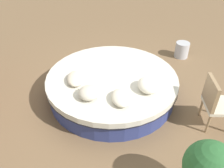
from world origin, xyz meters
The scene contains 8 objects.
ground_plane centered at (0.00, 0.00, 0.00)m, with size 16.00×16.00×0.00m, color brown.
round_bed centered at (0.00, 0.00, 0.25)m, with size 2.71×2.71×0.49m.
throw_pillow_0 centered at (-0.06, 0.74, 0.56)m, with size 0.53×0.33×0.14m, color beige.
throw_pillow_1 centered at (-0.59, 0.52, 0.59)m, with size 0.41×0.38×0.20m, color beige.
throw_pillow_2 centered at (-0.80, -0.04, 0.57)m, with size 0.50×0.35×0.16m, color beige.
throw_pillow_3 centered at (-0.56, -0.59, 0.60)m, with size 0.47×0.37×0.22m, color silver.
patio_chair centered at (-1.13, -1.64, 0.56)m, with size 0.60×0.59×0.98m.
side_table centered at (1.35, -2.13, 0.21)m, with size 0.36×0.36×0.41m, color #B7B7BC.
Camera 1 is at (-3.92, 0.64, 3.21)m, focal length 37.73 mm.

